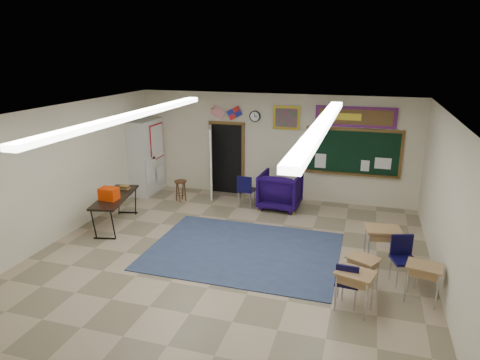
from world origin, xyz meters
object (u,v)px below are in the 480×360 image
(student_desk_front_right, at_px, (382,245))
(wooden_stool, at_px, (181,191))
(wingback_armchair, at_px, (280,190))
(folding_table, at_px, (116,210))
(student_desk_front_left, at_px, (362,272))

(student_desk_front_right, height_order, wooden_stool, student_desk_front_right)
(wingback_armchair, xyz_separation_m, wooden_stool, (-2.81, -0.30, -0.18))
(wingback_armchair, relative_size, folding_table, 0.56)
(wingback_armchair, distance_m, student_desk_front_left, 4.34)
(student_desk_front_right, bearing_deg, student_desk_front_left, -117.96)
(wingback_armchair, xyz_separation_m, student_desk_front_left, (2.26, -3.70, -0.14))
(folding_table, distance_m, wooden_stool, 2.24)
(student_desk_front_right, relative_size, folding_table, 0.42)
(folding_table, bearing_deg, wingback_armchair, 21.37)
(student_desk_front_left, distance_m, folding_table, 5.99)
(folding_table, xyz_separation_m, wooden_stool, (0.77, 2.10, -0.10))
(student_desk_front_left, bearing_deg, wooden_stool, 174.06)
(wingback_armchair, bearing_deg, student_desk_front_left, 124.34)
(student_desk_front_left, xyz_separation_m, student_desk_front_right, (0.33, 1.04, 0.10))
(student_desk_front_right, bearing_deg, folding_table, 167.46)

